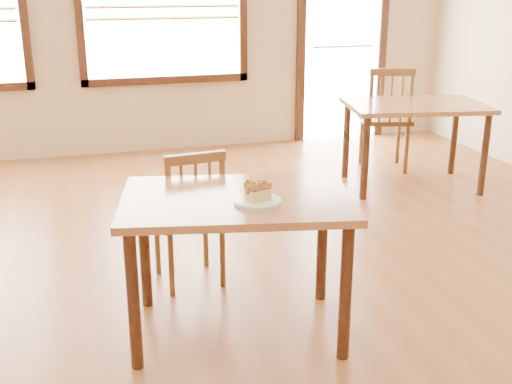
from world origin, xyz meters
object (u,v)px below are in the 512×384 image
cafe_table_main (237,216)px  cafe_chair_main (190,216)px  cafe_chair_second (386,118)px  cake_slice (258,190)px  cafe_table_second (415,115)px  plate (258,202)px

cafe_table_main → cafe_chair_main: cafe_chair_main is taller
cafe_chair_second → cake_slice: size_ratio=7.89×
cafe_table_second → cake_slice: 2.95m
cafe_table_main → cafe_table_second: same height
cafe_table_second → cafe_chair_second: size_ratio=1.28×
cafe_table_main → cafe_chair_second: bearing=61.3°
cafe_chair_main → cafe_chair_second: bearing=-146.6°
cafe_table_main → cafe_table_second: bearing=54.5°
cafe_chair_main → cafe_table_second: bearing=-155.4°
cafe_chair_second → plate: size_ratio=4.42×
cafe_table_main → plate: size_ratio=5.55×
cafe_table_second → cake_slice: bearing=-124.1°
cafe_table_main → cafe_chair_second: (2.14, 2.51, -0.13)m
cafe_chair_main → cafe_table_second: (2.26, 1.36, 0.21)m
cafe_table_main → cake_slice: cake_slice is taller
cafe_table_main → cake_slice: 0.23m
cafe_chair_main → cafe_chair_second: 2.96m
cafe_chair_main → cake_slice: (0.20, -0.74, 0.38)m
cake_slice → cafe_chair_main: bearing=88.6°
cafe_table_main → cafe_table_second: 2.91m
cafe_table_main → cafe_chair_main: (-0.13, 0.61, -0.21)m
cafe_table_main → cake_slice: (0.07, -0.13, 0.17)m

